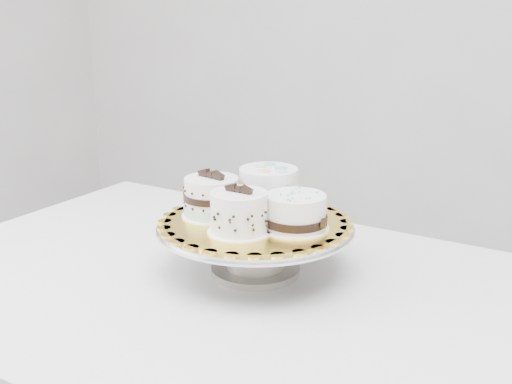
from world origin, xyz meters
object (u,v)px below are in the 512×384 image
at_px(cake_stand, 255,239).
at_px(cake_swirl, 239,213).
at_px(cake_board, 255,222).
at_px(cake_banded, 212,198).
at_px(table, 228,322).
at_px(cake_ribbon, 296,213).
at_px(cake_dots, 269,189).

distance_m(cake_stand, cake_swirl, 0.09).
relative_size(cake_board, cake_banded, 2.74).
xyz_separation_m(table, cake_board, (0.03, 0.06, 0.17)).
height_order(cake_stand, cake_banded, cake_banded).
distance_m(table, cake_board, 0.19).
relative_size(cake_swirl, cake_ribbon, 0.85).
distance_m(cake_swirl, cake_banded, 0.10).
xyz_separation_m(cake_board, cake_banded, (-0.08, -0.01, 0.03)).
relative_size(cake_swirl, cake_banded, 0.92).
bearing_deg(cake_swirl, cake_dots, 100.07).
height_order(cake_stand, cake_swirl, cake_swirl).
distance_m(cake_stand, cake_banded, 0.11).
bearing_deg(cake_dots, cake_board, -103.17).
bearing_deg(cake_board, cake_ribbon, -4.60).
height_order(cake_board, cake_swirl, cake_swirl).
height_order(table, cake_stand, cake_stand).
bearing_deg(table, cake_board, 71.17).
distance_m(cake_banded, cake_ribbon, 0.16).
relative_size(cake_board, cake_ribbon, 2.54).
distance_m(cake_stand, cake_ribbon, 0.10).
height_order(table, cake_swirl, cake_swirl).
bearing_deg(cake_board, table, -113.97).
bearing_deg(cake_ribbon, cake_stand, 160.74).
height_order(cake_stand, cake_ribbon, cake_ribbon).
height_order(cake_stand, cake_board, cake_board).
relative_size(cake_stand, cake_board, 1.09).
bearing_deg(cake_board, cake_banded, -173.16).
relative_size(cake_stand, cake_dots, 2.56).
bearing_deg(cake_ribbon, cake_swirl, -157.85).
bearing_deg(cake_dots, cake_banded, -152.82).
xyz_separation_m(cake_board, cake_swirl, (0.00, -0.06, 0.04)).
relative_size(cake_swirl, cake_dots, 0.78).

